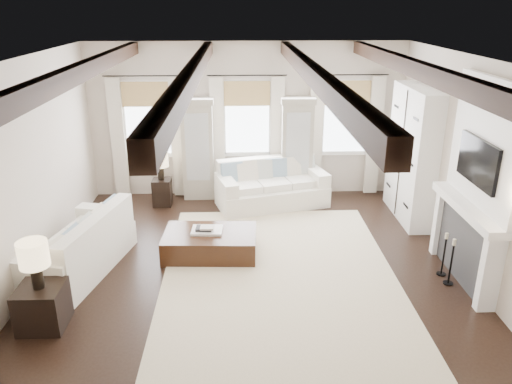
{
  "coord_description": "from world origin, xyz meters",
  "views": [
    {
      "loc": [
        -0.19,
        -6.47,
        3.92
      ],
      "look_at": [
        0.07,
        0.77,
        1.15
      ],
      "focal_mm": 35.0,
      "sensor_mm": 36.0,
      "label": 1
    }
  ],
  "objects_px": {
    "ottoman": "(210,243)",
    "side_table_back": "(162,192)",
    "sofa_back": "(271,187)",
    "sofa_left": "(80,249)",
    "side_table_front": "(43,307)"
  },
  "relations": [
    {
      "from": "ottoman",
      "to": "side_table_back",
      "type": "bearing_deg",
      "value": 119.03
    },
    {
      "from": "sofa_back",
      "to": "sofa_left",
      "type": "xyz_separation_m",
      "value": [
        -3.1,
        -2.63,
        -0.01
      ]
    },
    {
      "from": "sofa_back",
      "to": "sofa_left",
      "type": "height_order",
      "value": "sofa_back"
    },
    {
      "from": "sofa_left",
      "to": "side_table_back",
      "type": "relative_size",
      "value": 4.21
    },
    {
      "from": "sofa_back",
      "to": "sofa_left",
      "type": "distance_m",
      "value": 4.06
    },
    {
      "from": "sofa_left",
      "to": "ottoman",
      "type": "height_order",
      "value": "sofa_left"
    },
    {
      "from": "side_table_front",
      "to": "side_table_back",
      "type": "height_order",
      "value": "side_table_front"
    },
    {
      "from": "ottoman",
      "to": "side_table_front",
      "type": "relative_size",
      "value": 2.65
    },
    {
      "from": "sofa_back",
      "to": "side_table_front",
      "type": "relative_size",
      "value": 4.19
    },
    {
      "from": "sofa_left",
      "to": "side_table_front",
      "type": "relative_size",
      "value": 4.13
    },
    {
      "from": "sofa_back",
      "to": "side_table_back",
      "type": "height_order",
      "value": "sofa_back"
    },
    {
      "from": "ottoman",
      "to": "side_table_back",
      "type": "xyz_separation_m",
      "value": [
        -1.08,
        2.2,
        0.08
      ]
    },
    {
      "from": "sofa_left",
      "to": "side_table_back",
      "type": "bearing_deg",
      "value": 71.87
    },
    {
      "from": "sofa_back",
      "to": "ottoman",
      "type": "distance_m",
      "value": 2.45
    },
    {
      "from": "ottoman",
      "to": "side_table_back",
      "type": "distance_m",
      "value": 2.45
    }
  ]
}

